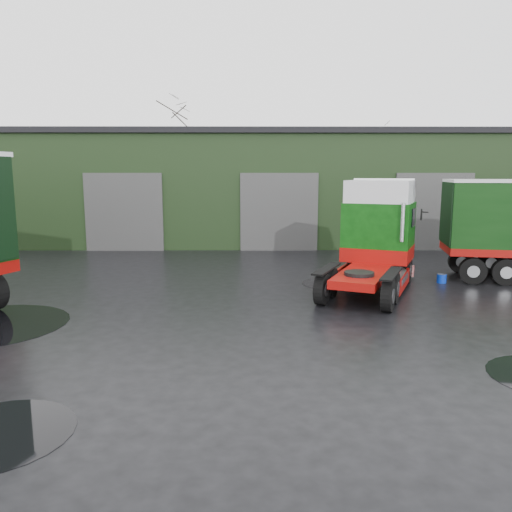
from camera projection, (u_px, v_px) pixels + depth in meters
The scene contains 7 objects.
ground at pixel (227, 336), 12.29m from camera, with size 100.00×100.00×0.00m, color black.
warehouse at pixel (274, 187), 31.52m from camera, with size 32.40×12.40×6.30m.
hero_tractor at pixel (370, 237), 16.45m from camera, with size 2.57×6.07×3.77m, color #0A410A, non-canonical shape.
wash_bucket at pixel (442, 279), 18.27m from camera, with size 0.34×0.34×0.32m, color #082BB2.
tree_back_a at pixel (172, 164), 41.08m from camera, with size 4.40×4.40×9.50m, color black, non-canonical shape.
tree_back_b at pixel (365, 176), 41.35m from camera, with size 4.40×4.40×7.50m, color black, non-canonical shape.
puddle_1 at pixel (334, 284), 18.15m from camera, with size 2.34×2.34×0.01m, color black.
Camera 1 is at (0.63, -11.81, 3.94)m, focal length 35.00 mm.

